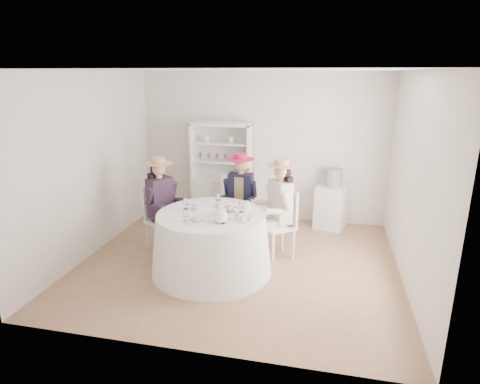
# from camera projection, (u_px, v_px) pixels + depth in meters

# --- Properties ---
(ground) EXTENTS (4.50, 4.50, 0.00)m
(ground) POSITION_uv_depth(u_px,v_px,m) (239.00, 263.00, 5.86)
(ground) COLOR #886244
(ground) RESTS_ON ground
(ceiling) EXTENTS (4.50, 4.50, 0.00)m
(ceiling) POSITION_uv_depth(u_px,v_px,m) (238.00, 70.00, 5.09)
(ceiling) COLOR white
(ceiling) RESTS_ON wall_back
(wall_back) EXTENTS (4.50, 0.00, 4.50)m
(wall_back) POSITION_uv_depth(u_px,v_px,m) (262.00, 147.00, 7.34)
(wall_back) COLOR silver
(wall_back) RESTS_ON ground
(wall_front) EXTENTS (4.50, 0.00, 4.50)m
(wall_front) POSITION_uv_depth(u_px,v_px,m) (190.00, 225.00, 3.60)
(wall_front) COLOR silver
(wall_front) RESTS_ON ground
(wall_left) EXTENTS (0.00, 4.50, 4.50)m
(wall_left) POSITION_uv_depth(u_px,v_px,m) (91.00, 165.00, 5.94)
(wall_left) COLOR silver
(wall_left) RESTS_ON ground
(wall_right) EXTENTS (0.00, 4.50, 4.50)m
(wall_right) POSITION_uv_depth(u_px,v_px,m) (414.00, 182.00, 5.01)
(wall_right) COLOR silver
(wall_right) RESTS_ON ground
(tea_table) EXTENTS (1.67, 1.67, 0.84)m
(tea_table) POSITION_uv_depth(u_px,v_px,m) (212.00, 242.00, 5.52)
(tea_table) COLOR white
(tea_table) RESTS_ON ground
(hutch) EXTENTS (1.12, 0.52, 1.82)m
(hutch) POSITION_uv_depth(u_px,v_px,m) (222.00, 186.00, 7.43)
(hutch) COLOR silver
(hutch) RESTS_ON ground
(side_table) EXTENTS (0.61, 0.61, 0.76)m
(side_table) POSITION_uv_depth(u_px,v_px,m) (331.00, 207.00, 7.11)
(side_table) COLOR silver
(side_table) RESTS_ON ground
(hatbox) EXTENTS (0.39, 0.39, 0.31)m
(hatbox) POSITION_uv_depth(u_px,v_px,m) (333.00, 177.00, 6.96)
(hatbox) COLOR black
(hatbox) RESTS_ON side_table
(guest_left) EXTENTS (0.62, 0.57, 1.46)m
(guest_left) POSITION_uv_depth(u_px,v_px,m) (161.00, 199.00, 6.07)
(guest_left) COLOR silver
(guest_left) RESTS_ON ground
(guest_mid) EXTENTS (0.53, 0.56, 1.46)m
(guest_mid) POSITION_uv_depth(u_px,v_px,m) (240.00, 193.00, 6.35)
(guest_mid) COLOR silver
(guest_mid) RESTS_ON ground
(guest_right) EXTENTS (0.64, 0.61, 1.49)m
(guest_right) POSITION_uv_depth(u_px,v_px,m) (279.00, 203.00, 5.84)
(guest_right) COLOR silver
(guest_right) RESTS_ON ground
(spare_chair) EXTENTS (0.42, 0.42, 0.95)m
(spare_chair) POSITION_uv_depth(u_px,v_px,m) (233.00, 198.00, 7.20)
(spare_chair) COLOR silver
(spare_chair) RESTS_ON ground
(teacup_a) EXTENTS (0.11, 0.11, 0.07)m
(teacup_a) POSITION_uv_depth(u_px,v_px,m) (194.00, 208.00, 5.52)
(teacup_a) COLOR white
(teacup_a) RESTS_ON tea_table
(teacup_b) EXTENTS (0.08, 0.08, 0.06)m
(teacup_b) POSITION_uv_depth(u_px,v_px,m) (217.00, 205.00, 5.65)
(teacup_b) COLOR white
(teacup_b) RESTS_ON tea_table
(teacup_c) EXTENTS (0.11, 0.11, 0.07)m
(teacup_c) POSITION_uv_depth(u_px,v_px,m) (234.00, 210.00, 5.43)
(teacup_c) COLOR white
(teacup_c) RESTS_ON tea_table
(flower_bowl) EXTENTS (0.25, 0.25, 0.05)m
(flower_bowl) POSITION_uv_depth(u_px,v_px,m) (223.00, 214.00, 5.30)
(flower_bowl) COLOR white
(flower_bowl) RESTS_ON tea_table
(flower_arrangement) EXTENTS (0.20, 0.20, 0.07)m
(flower_arrangement) POSITION_uv_depth(u_px,v_px,m) (225.00, 208.00, 5.31)
(flower_arrangement) COLOR pink
(flower_arrangement) RESTS_ON tea_table
(table_teapot) EXTENTS (0.27, 0.19, 0.20)m
(table_teapot) POSITION_uv_depth(u_px,v_px,m) (221.00, 216.00, 5.06)
(table_teapot) COLOR white
(table_teapot) RESTS_ON tea_table
(sandwich_plate) EXTENTS (0.28, 0.28, 0.06)m
(sandwich_plate) POSITION_uv_depth(u_px,v_px,m) (197.00, 220.00, 5.10)
(sandwich_plate) COLOR white
(sandwich_plate) RESTS_ON tea_table
(cupcake_stand) EXTENTS (0.26, 0.26, 0.24)m
(cupcake_stand) POSITION_uv_depth(u_px,v_px,m) (244.00, 213.00, 5.14)
(cupcake_stand) COLOR white
(cupcake_stand) RESTS_ON tea_table
(stemware_set) EXTENTS (0.87, 0.84, 0.15)m
(stemware_set) POSITION_uv_depth(u_px,v_px,m) (211.00, 208.00, 5.38)
(stemware_set) COLOR white
(stemware_set) RESTS_ON tea_table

